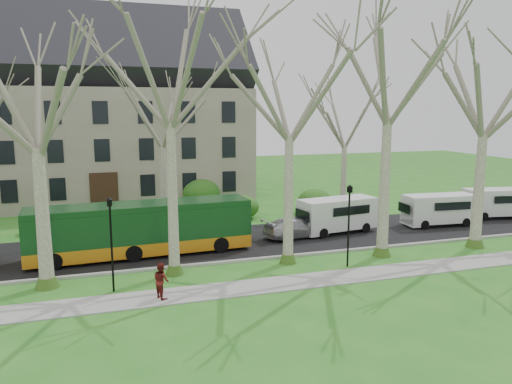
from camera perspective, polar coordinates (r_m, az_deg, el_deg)
ground at (r=26.05m, az=-2.55°, el=-9.09°), size 120.00×120.00×0.00m
sidewalk at (r=23.77m, az=-0.94°, el=-10.86°), size 70.00×2.00×0.06m
road at (r=31.15m, az=-5.23°, el=-5.93°), size 80.00×8.00×0.06m
curb at (r=27.40m, az=-3.39°, el=-7.99°), size 80.00×0.25×0.14m
building at (r=47.83m, az=-17.47°, el=8.80°), size 26.50×12.20×16.00m
tree_row_verge at (r=25.01m, az=-2.85°, el=6.51°), size 49.00×7.00×14.00m
tree_row_far at (r=35.28m, az=-9.47°, el=5.64°), size 33.00×7.00×12.00m
lamp_row at (r=24.40m, az=-1.98°, el=-4.08°), size 36.22×0.22×4.30m
hedges at (r=38.57m, az=-14.82°, el=-1.72°), size 30.60×8.60×2.00m
bus_follow at (r=29.05m, az=-12.95°, el=-4.07°), size 12.45×3.20×3.08m
sedan at (r=32.43m, az=4.67°, el=-4.05°), size 4.74×2.54×1.31m
van_a at (r=33.91m, az=9.27°, el=-2.67°), size 5.53×2.69×2.32m
van_b at (r=37.82m, az=20.19°, el=-1.96°), size 5.19×2.25×2.21m
van_c at (r=42.25m, az=25.95°, el=-1.17°), size 5.34×2.73×2.22m
pedestrian_b at (r=22.60m, az=-10.78°, el=-9.89°), size 0.86×0.95×1.60m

